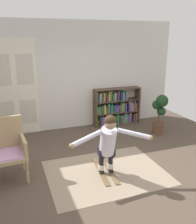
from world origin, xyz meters
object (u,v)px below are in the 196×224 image
potted_plant (160,112)px  person_skier (108,141)px  bookshelf (116,108)px  skis_pair (105,170)px  wicker_chair (8,148)px

potted_plant → person_skier: size_ratio=0.73×
bookshelf → skis_pair: 2.82m
person_skier → wicker_chair: bearing=160.9°
bookshelf → person_skier: 2.95m
bookshelf → person_skier: size_ratio=0.95×
skis_pair → potted_plant: bearing=33.2°
person_skier → potted_plant: bearing=36.1°
bookshelf → wicker_chair: 3.63m
skis_pair → wicker_chair: bearing=166.2°
potted_plant → skis_pair: size_ratio=1.08×
wicker_chair → bookshelf: bearing=34.2°
wicker_chair → skis_pair: size_ratio=1.12×
potted_plant → skis_pair: bearing=-146.8°
bookshelf → skis_pair: bookshelf is taller
skis_pair → person_skier: (-0.02, -0.17, 0.68)m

